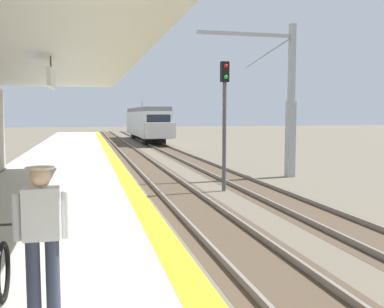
{
  "coord_description": "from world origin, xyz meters",
  "views": [
    {
      "loc": [
        -1.55,
        -0.22,
        3.11
      ],
      "look_at": [
        1.08,
        10.6,
        2.1
      ],
      "focal_mm": 40.88,
      "sensor_mm": 36.0,
      "label": 1
    }
  ],
  "objects_px": {
    "approaching_train": "(147,122)",
    "catenary_pylon_far_side": "(285,104)",
    "commuter_person": "(42,234)",
    "rail_signal_post": "(224,112)"
  },
  "relations": [
    {
      "from": "commuter_person",
      "to": "rail_signal_post",
      "type": "distance_m",
      "value": 13.41
    },
    {
      "from": "rail_signal_post",
      "to": "catenary_pylon_far_side",
      "type": "distance_m",
      "value": 5.2
    },
    {
      "from": "approaching_train",
      "to": "commuter_person",
      "type": "bearing_deg",
      "value": -99.12
    },
    {
      "from": "approaching_train",
      "to": "catenary_pylon_far_side",
      "type": "relative_size",
      "value": 2.61
    },
    {
      "from": "approaching_train",
      "to": "commuter_person",
      "type": "xyz_separation_m",
      "value": [
        -7.34,
        -45.7,
        -0.34
      ]
    },
    {
      "from": "commuter_person",
      "to": "catenary_pylon_far_side",
      "type": "height_order",
      "value": "catenary_pylon_far_side"
    },
    {
      "from": "catenary_pylon_far_side",
      "to": "approaching_train",
      "type": "bearing_deg",
      "value": 95.06
    },
    {
      "from": "approaching_train",
      "to": "catenary_pylon_far_side",
      "type": "xyz_separation_m",
      "value": [
        2.71,
        -30.62,
        1.43
      ]
    },
    {
      "from": "commuter_person",
      "to": "rail_signal_post",
      "type": "height_order",
      "value": "rail_signal_post"
    },
    {
      "from": "rail_signal_post",
      "to": "catenary_pylon_far_side",
      "type": "height_order",
      "value": "catenary_pylon_far_side"
    }
  ]
}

